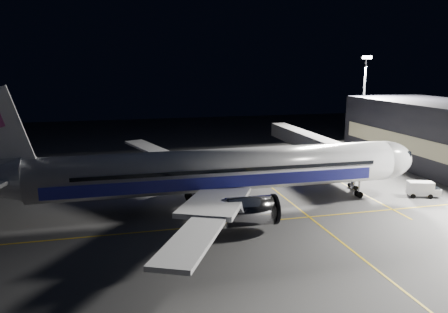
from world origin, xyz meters
TOP-DOWN VIEW (x-y plane):
  - ground at (0.00, 0.00)m, footprint 200.00×200.00m
  - guide_line_main at (10.00, 0.00)m, footprint 0.25×80.00m
  - guide_line_cross at (0.00, -6.00)m, footprint 70.00×0.25m
  - guide_line_side at (22.00, 10.00)m, footprint 0.25×40.00m
  - airliner at (-1.08, 0.00)m, footprint 61.48×54.22m
  - terminal at (45.98, 14.00)m, footprint 18.12×40.00m
  - jet_bridge at (22.00, 18.06)m, footprint 3.60×34.40m
  - floodlight_mast_north at (40.00, 31.99)m, footprint 2.40×0.68m
  - service_truck at (29.57, -2.14)m, footprint 4.79×3.07m
  - baggage_tug at (-4.22, 21.52)m, footprint 2.58×2.21m
  - safety_cone_a at (-1.26, 8.53)m, footprint 0.40×0.40m
  - safety_cone_b at (0.48, 12.52)m, footprint 0.38×0.38m
  - safety_cone_c at (2.17, 14.00)m, footprint 0.38×0.38m

SIDE VIEW (x-z plane):
  - ground at x=0.00m, z-range 0.00..0.00m
  - guide_line_main at x=10.00m, z-range 0.00..0.01m
  - guide_line_cross at x=0.00m, z-range 0.00..0.01m
  - guide_line_side at x=22.00m, z-range 0.00..0.01m
  - safety_cone_b at x=0.48m, z-range 0.00..0.57m
  - safety_cone_c at x=2.17m, z-range 0.00..0.57m
  - safety_cone_a at x=-1.26m, z-range 0.00..0.60m
  - baggage_tug at x=-4.22m, z-range -0.07..1.61m
  - service_truck at x=29.57m, z-range 0.08..2.37m
  - jet_bridge at x=22.00m, z-range 1.43..7.73m
  - airliner at x=-1.08m, z-range -3.16..13.48m
  - terminal at x=45.98m, z-range 0.00..12.00m
  - floodlight_mast_north at x=40.00m, z-range 2.02..22.72m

